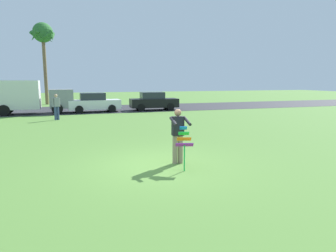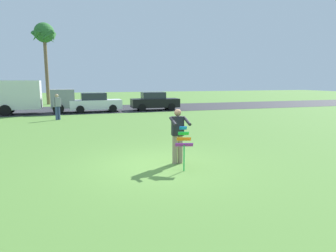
% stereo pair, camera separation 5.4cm
% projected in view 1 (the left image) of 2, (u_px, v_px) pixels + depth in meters
% --- Properties ---
extents(ground_plane, '(120.00, 120.00, 0.00)m').
position_uv_depth(ground_plane, '(159.00, 165.00, 9.10)').
color(ground_plane, '#568438').
extents(road_strip, '(120.00, 8.00, 0.01)m').
position_uv_depth(road_strip, '(102.00, 109.00, 27.02)').
color(road_strip, '#2D2D33').
rests_on(road_strip, ground).
extents(person_kite_flyer, '(0.55, 0.66, 1.73)m').
position_uv_depth(person_kite_flyer, '(178.00, 134.00, 9.12)').
color(person_kite_flyer, gray).
rests_on(person_kite_flyer, ground).
extents(kite_held, '(0.53, 0.71, 1.25)m').
position_uv_depth(kite_held, '(184.00, 141.00, 8.51)').
color(kite_held, blue).
rests_on(kite_held, ground).
extents(parked_truck_grey_van, '(6.76, 2.26, 2.62)m').
position_uv_depth(parked_truck_grey_van, '(22.00, 96.00, 22.65)').
color(parked_truck_grey_van, gray).
rests_on(parked_truck_grey_van, ground).
extents(parked_car_white, '(4.25, 1.94, 1.60)m').
position_uv_depth(parked_car_white, '(94.00, 103.00, 24.39)').
color(parked_car_white, white).
rests_on(parked_car_white, ground).
extents(parked_car_black, '(4.25, 1.94, 1.60)m').
position_uv_depth(parked_car_black, '(154.00, 101.00, 25.95)').
color(parked_car_black, black).
rests_on(parked_car_black, ground).
extents(palm_tree_right_near, '(2.58, 2.71, 8.76)m').
position_uv_depth(palm_tree_right_near, '(43.00, 36.00, 31.25)').
color(palm_tree_right_near, brown).
rests_on(palm_tree_right_near, ground).
extents(person_walker_near, '(0.49, 0.38, 1.73)m').
position_uv_depth(person_walker_near, '(56.00, 106.00, 19.40)').
color(person_walker_near, '#384772').
rests_on(person_walker_near, ground).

